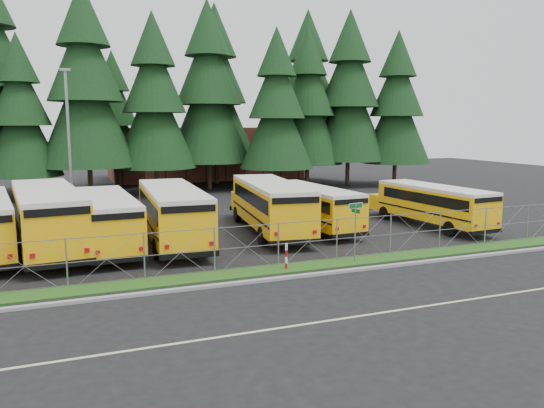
{
  "coord_description": "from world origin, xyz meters",
  "views": [
    {
      "loc": [
        -9.86,
        -22.81,
        6.39
      ],
      "look_at": [
        0.65,
        4.0,
        2.06
      ],
      "focal_mm": 35.0,
      "sensor_mm": 36.0,
      "label": 1
    }
  ],
  "objects_px": {
    "light_standard": "(69,137)",
    "bus_east": "(430,206)",
    "bus_2": "(106,222)",
    "street_sign": "(355,220)",
    "bus_3": "(172,215)",
    "striped_bollard": "(286,257)",
    "bus_1": "(47,219)",
    "bus_5": "(269,207)",
    "bus_6": "(309,208)"
  },
  "relations": [
    {
      "from": "light_standard",
      "to": "bus_east",
      "type": "bearing_deg",
      "value": -30.39
    },
    {
      "from": "bus_2",
      "to": "street_sign",
      "type": "bearing_deg",
      "value": -36.62
    },
    {
      "from": "bus_2",
      "to": "bus_east",
      "type": "height_order",
      "value": "bus_2"
    },
    {
      "from": "bus_3",
      "to": "striped_bollard",
      "type": "xyz_separation_m",
      "value": [
        3.66,
        -7.25,
        -0.93
      ]
    },
    {
      "from": "bus_1",
      "to": "street_sign",
      "type": "relative_size",
      "value": 4.4
    },
    {
      "from": "bus_3",
      "to": "street_sign",
      "type": "distance_m",
      "value": 10.17
    },
    {
      "from": "bus_1",
      "to": "bus_3",
      "type": "relative_size",
      "value": 1.06
    },
    {
      "from": "bus_5",
      "to": "light_standard",
      "type": "height_order",
      "value": "light_standard"
    },
    {
      "from": "bus_6",
      "to": "light_standard",
      "type": "relative_size",
      "value": 1.0
    },
    {
      "from": "bus_6",
      "to": "light_standard",
      "type": "xyz_separation_m",
      "value": [
        -13.48,
        10.25,
        4.18
      ]
    },
    {
      "from": "bus_3",
      "to": "bus_east",
      "type": "bearing_deg",
      "value": -1.64
    },
    {
      "from": "light_standard",
      "to": "bus_5",
      "type": "bearing_deg",
      "value": -43.91
    },
    {
      "from": "bus_1",
      "to": "bus_5",
      "type": "height_order",
      "value": "bus_1"
    },
    {
      "from": "bus_2",
      "to": "bus_3",
      "type": "bearing_deg",
      "value": -2.44
    },
    {
      "from": "bus_2",
      "to": "bus_3",
      "type": "height_order",
      "value": "bus_3"
    },
    {
      "from": "striped_bollard",
      "to": "bus_6",
      "type": "bearing_deg",
      "value": 58.55
    },
    {
      "from": "bus_1",
      "to": "bus_east",
      "type": "relative_size",
      "value": 1.24
    },
    {
      "from": "bus_3",
      "to": "bus_east",
      "type": "distance_m",
      "value": 16.09
    },
    {
      "from": "light_standard",
      "to": "bus_1",
      "type": "bearing_deg",
      "value": -97.34
    },
    {
      "from": "bus_5",
      "to": "striped_bollard",
      "type": "xyz_separation_m",
      "value": [
        -2.25,
        -7.92,
        -0.93
      ]
    },
    {
      "from": "bus_5",
      "to": "bus_east",
      "type": "distance_m",
      "value": 10.32
    },
    {
      "from": "bus_6",
      "to": "street_sign",
      "type": "relative_size",
      "value": 3.6
    },
    {
      "from": "bus_5",
      "to": "bus_6",
      "type": "relative_size",
      "value": 1.16
    },
    {
      "from": "bus_1",
      "to": "bus_2",
      "type": "relative_size",
      "value": 1.15
    },
    {
      "from": "bus_5",
      "to": "street_sign",
      "type": "xyz_separation_m",
      "value": [
        1.23,
        -7.9,
        0.5
      ]
    },
    {
      "from": "striped_bollard",
      "to": "bus_2",
      "type": "bearing_deg",
      "value": 134.17
    },
    {
      "from": "bus_5",
      "to": "street_sign",
      "type": "distance_m",
      "value": 8.01
    },
    {
      "from": "bus_5",
      "to": "bus_6",
      "type": "height_order",
      "value": "bus_5"
    },
    {
      "from": "bus_2",
      "to": "bus_east",
      "type": "bearing_deg",
      "value": -5.73
    },
    {
      "from": "bus_2",
      "to": "street_sign",
      "type": "xyz_separation_m",
      "value": [
        10.54,
        -7.25,
        0.63
      ]
    },
    {
      "from": "bus_east",
      "to": "street_sign",
      "type": "distance_m",
      "value": 10.78
    },
    {
      "from": "bus_3",
      "to": "street_sign",
      "type": "bearing_deg",
      "value": -42.69
    },
    {
      "from": "bus_1",
      "to": "bus_2",
      "type": "bearing_deg",
      "value": -16.77
    },
    {
      "from": "bus_2",
      "to": "bus_6",
      "type": "distance_m",
      "value": 12.02
    },
    {
      "from": "bus_1",
      "to": "striped_bollard",
      "type": "relative_size",
      "value": 10.3
    },
    {
      "from": "striped_bollard",
      "to": "bus_east",
      "type": "bearing_deg",
      "value": 25.97
    },
    {
      "from": "bus_1",
      "to": "bus_5",
      "type": "bearing_deg",
      "value": -5.66
    },
    {
      "from": "bus_east",
      "to": "striped_bollard",
      "type": "height_order",
      "value": "bus_east"
    },
    {
      "from": "bus_2",
      "to": "striped_bollard",
      "type": "height_order",
      "value": "bus_2"
    },
    {
      "from": "bus_1",
      "to": "bus_6",
      "type": "distance_m",
      "value": 14.84
    },
    {
      "from": "bus_6",
      "to": "striped_bollard",
      "type": "relative_size",
      "value": 8.43
    },
    {
      "from": "bus_6",
      "to": "bus_east",
      "type": "xyz_separation_m",
      "value": [
        7.46,
        -2.03,
        -0.02
      ]
    },
    {
      "from": "bus_3",
      "to": "bus_5",
      "type": "height_order",
      "value": "bus_5"
    },
    {
      "from": "bus_east",
      "to": "striped_bollard",
      "type": "bearing_deg",
      "value": -157.87
    },
    {
      "from": "street_sign",
      "to": "light_standard",
      "type": "bearing_deg",
      "value": 123.32
    },
    {
      "from": "bus_1",
      "to": "bus_5",
      "type": "relative_size",
      "value": 1.06
    },
    {
      "from": "bus_3",
      "to": "bus_6",
      "type": "xyz_separation_m",
      "value": [
        8.59,
        0.82,
        -0.2
      ]
    },
    {
      "from": "bus_5",
      "to": "light_standard",
      "type": "distance_m",
      "value": 15.5
    },
    {
      "from": "striped_bollard",
      "to": "light_standard",
      "type": "height_order",
      "value": "light_standard"
    },
    {
      "from": "bus_2",
      "to": "light_standard",
      "type": "distance_m",
      "value": 11.87
    }
  ]
}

